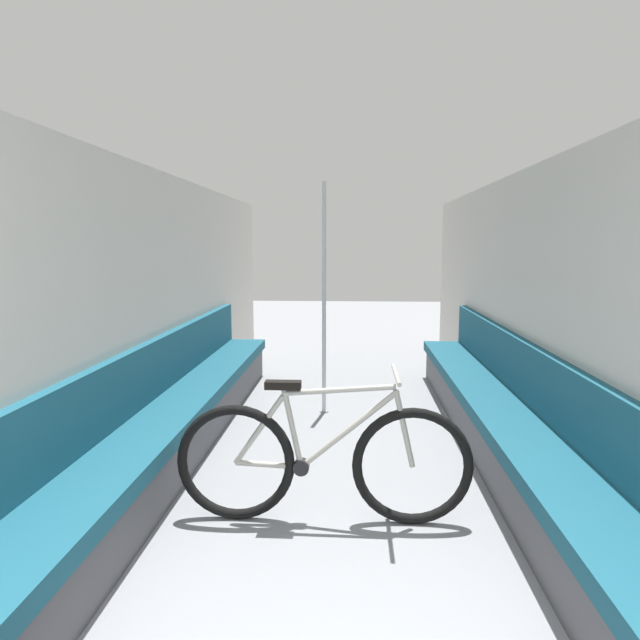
% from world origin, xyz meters
% --- Properties ---
extents(wall_left, '(0.10, 9.61, 2.14)m').
position_xyz_m(wall_left, '(-1.47, 3.20, 1.07)').
color(wall_left, beige).
rests_on(wall_left, ground).
extents(wall_right, '(0.10, 9.61, 2.14)m').
position_xyz_m(wall_right, '(1.47, 3.20, 1.07)').
color(wall_right, beige).
rests_on(wall_right, ground).
extents(bench_seat_row_left, '(0.47, 5.70, 0.85)m').
position_xyz_m(bench_seat_row_left, '(-1.21, 3.26, 0.28)').
color(bench_seat_row_left, '#4C4C51').
rests_on(bench_seat_row_left, ground).
extents(bench_seat_row_right, '(0.47, 5.70, 0.85)m').
position_xyz_m(bench_seat_row_right, '(1.21, 3.26, 0.28)').
color(bench_seat_row_right, '#4C4C51').
rests_on(bench_seat_row_right, ground).
extents(bicycle, '(1.67, 0.46, 0.87)m').
position_xyz_m(bicycle, '(-0.05, 2.47, 0.36)').
color(bicycle, black).
rests_on(bicycle, ground).
extents(grab_pole_near, '(0.08, 0.08, 2.12)m').
position_xyz_m(grab_pole_near, '(-0.16, 4.59, 1.03)').
color(grab_pole_near, gray).
rests_on(grab_pole_near, ground).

